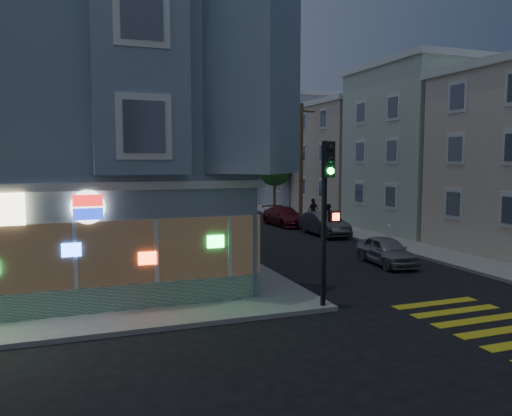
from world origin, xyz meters
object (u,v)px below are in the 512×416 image
parked_car_d (237,207)px  traffic_signal (327,195)px  street_tree_far (246,168)px  fire_hydrant (389,231)px  pedestrian_a (328,216)px  utility_pole (301,160)px  parked_car_a (387,251)px  street_tree_near (275,169)px  pedestrian_b (313,210)px  parked_car_c (285,216)px  parked_car_b (324,224)px

parked_car_d → traffic_signal: 28.44m
street_tree_far → fire_hydrant: street_tree_far is taller
pedestrian_a → fire_hydrant: size_ratio=2.11×
street_tree_far → pedestrian_a: size_ratio=3.15×
utility_pole → parked_car_a: size_ratio=2.39×
pedestrian_a → traffic_signal: bearing=44.7°
fire_hydrant → street_tree_near: bearing=92.2°
street_tree_far → parked_car_a: (-3.60, -30.50, -3.29)m
pedestrian_a → parked_car_a: bearing=58.9°
street_tree_far → parked_car_d: street_tree_far is taller
pedestrian_b → parked_car_a: (-3.41, -14.30, -0.39)m
parked_car_c → utility_pole: bearing=41.7°
utility_pole → parked_car_b: bearing=-104.2°
utility_pole → parked_car_a: bearing=-101.6°
pedestrian_a → traffic_signal: size_ratio=0.32×
parked_car_b → street_tree_far: bearing=85.2°
street_tree_near → parked_car_d: 4.84m
pedestrian_b → fire_hydrant: 8.45m
street_tree_near → pedestrian_a: size_ratio=3.15×
parked_car_c → parked_car_d: 8.28m
street_tree_near → street_tree_far: bearing=90.0°
pedestrian_a → parked_car_b: 2.20m
parked_car_b → traffic_signal: size_ratio=0.86×
parked_car_b → utility_pole: bearing=76.6°
street_tree_far → fire_hydrant: bearing=-88.5°
street_tree_near → parked_car_d: street_tree_near is taller
parked_car_c → street_tree_near: bearing=69.5°
street_tree_far → parked_car_b: bearing=-95.6°
parked_car_a → parked_car_c: size_ratio=0.80×
parked_car_b → fire_hydrant: 4.07m
street_tree_far → parked_car_d: bearing=-113.7°
street_tree_near → pedestrian_a: 12.19m
parked_car_b → traffic_signal: bearing=-116.8°
pedestrian_b → parked_car_d: size_ratio=0.35×
parked_car_b → traffic_signal: (-7.45, -14.23, 2.94)m
pedestrian_a → parked_car_b: bearing=39.2°
traffic_signal → fire_hydrant: bearing=55.7°
street_tree_far → parked_car_c: 16.93m
pedestrian_a → traffic_signal: 18.43m
street_tree_far → parked_car_b: size_ratio=1.18×
utility_pole → street_tree_near: utility_pole is taller
pedestrian_b → parked_car_a: bearing=58.3°
street_tree_near → parked_car_a: 23.02m
pedestrian_b → parked_car_b: (-1.93, -5.41, -0.29)m
utility_pole → street_tree_far: (0.20, 14.00, -0.86)m
parked_car_a → parked_car_b: bearing=85.9°
fire_hydrant → pedestrian_b: bearing=95.6°
utility_pole → street_tree_near: size_ratio=1.70×
street_tree_near → parked_car_a: bearing=-99.1°
street_tree_near → pedestrian_b: size_ratio=3.01×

